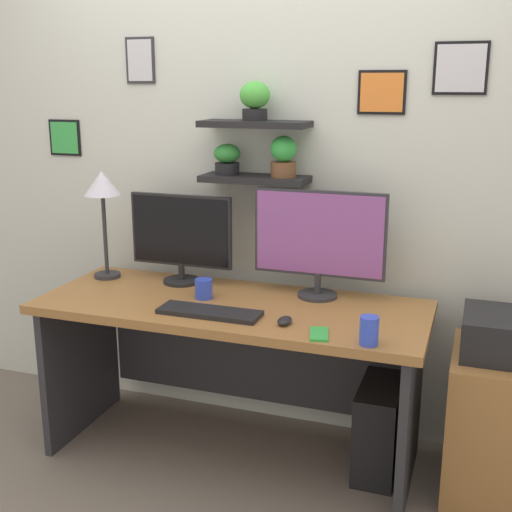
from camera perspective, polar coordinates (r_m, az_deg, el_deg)
The scene contains 14 objects.
ground_plane at distance 3.25m, azimuth -2.04°, elevation -16.67°, with size 8.00×8.00×0.00m, color #70665B.
back_wall_assembly at distance 3.21m, azimuth 0.60°, elevation 8.62°, with size 4.40×0.24×2.70m.
desk at distance 3.06m, azimuth -1.75°, elevation -7.42°, with size 1.73×0.68×0.75m.
monitor_left at distance 3.20m, azimuth -6.50°, elevation 1.75°, with size 0.52×0.18×0.43m.
monitor_right at distance 2.96m, azimuth 5.48°, elevation 1.49°, with size 0.60×0.18×0.49m.
keyboard at distance 2.79m, azimuth -4.05°, elevation -4.87°, with size 0.44×0.14×0.02m, color black.
computer_mouse at distance 2.68m, azimuth 2.50°, elevation -5.61°, with size 0.06×0.09×0.03m, color black.
desk_lamp at distance 3.31m, azimuth -13.14°, elevation 5.34°, with size 0.18×0.18×0.53m.
cell_phone at distance 2.58m, azimuth 5.47°, elevation -6.74°, with size 0.07×0.14×0.01m, color green.
coffee_mug at distance 2.99m, azimuth -4.55°, elevation -2.84°, with size 0.08×0.08×0.09m, color blue.
water_cup at distance 2.50m, azimuth 9.76°, elevation -6.38°, with size 0.07×0.07×0.11m, color blue.
drawer_cabinet at distance 3.02m, azimuth 20.50°, elevation -13.56°, with size 0.44×0.50×0.63m, color #9E6B38.
printer at distance 2.85m, azimuth 21.21°, elevation -6.46°, with size 0.38×0.34×0.17m, color black.
computer_tower_right at distance 3.09m, azimuth 10.63°, elevation -14.34°, with size 0.18×0.40×0.41m, color black.
Camera 1 is at (1.02, -2.58, 1.69)m, focal length 46.24 mm.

